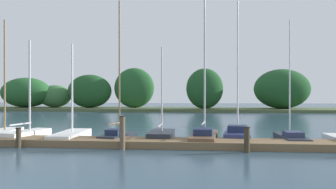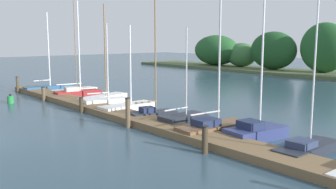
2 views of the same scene
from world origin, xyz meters
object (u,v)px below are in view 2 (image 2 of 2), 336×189
at_px(mooring_piling_4, 205,140).
at_px(channel_buoy_0, 11,99).
at_px(sailboat_1, 76,90).
at_px(mooring_piling_1, 44,94).
at_px(sailboat_6, 154,112).
at_px(sailboat_10, 308,147).
at_px(mooring_piling_2, 81,105).
at_px(sailboat_4, 107,101).
at_px(mooring_piling_3, 128,113).
at_px(mooring_piling_0, 17,85).
at_px(sailboat_0, 49,87).
at_px(sailboat_5, 130,107).
at_px(sailboat_9, 257,130).
at_px(sailboat_3, 105,96).
at_px(sailboat_7, 185,119).
at_px(sailboat_2, 78,91).
at_px(sailboat_8, 215,126).

distance_m(mooring_piling_4, channel_buoy_0, 17.45).
distance_m(sailboat_1, channel_buoy_0, 6.16).
relative_size(sailboat_1, mooring_piling_1, 7.59).
bearing_deg(sailboat_6, sailboat_10, -72.79).
relative_size(mooring_piling_2, mooring_piling_4, 0.85).
xyz_separation_m(sailboat_4, mooring_piling_4, (11.69, -2.57, 0.21)).
bearing_deg(sailboat_4, mooring_piling_3, -99.84).
distance_m(mooring_piling_0, mooring_piling_3, 16.84).
height_order(sailboat_0, mooring_piling_2, sailboat_0).
distance_m(sailboat_5, sailboat_6, 2.75).
xyz_separation_m(sailboat_9, mooring_piling_4, (-0.01, -3.53, 0.18)).
bearing_deg(sailboat_3, mooring_piling_4, -118.00).
bearing_deg(channel_buoy_0, sailboat_7, 20.42).
height_order(sailboat_5, mooring_piling_3, sailboat_5).
height_order(sailboat_1, mooring_piling_1, sailboat_1).
bearing_deg(sailboat_10, mooring_piling_4, 139.03).
bearing_deg(sailboat_1, sailboat_3, -96.36).
xyz_separation_m(sailboat_9, mooring_piling_1, (-16.85, -3.34, 0.13)).
height_order(sailboat_6, sailboat_10, sailboat_6).
bearing_deg(channel_buoy_0, sailboat_4, 39.47).
distance_m(sailboat_5, mooring_piling_1, 8.00).
relative_size(sailboat_7, mooring_piling_3, 3.27).
bearing_deg(mooring_piling_3, mooring_piling_2, 179.86).
relative_size(mooring_piling_3, mooring_piling_4, 1.37).
xyz_separation_m(sailboat_2, sailboat_6, (10.45, -0.57, -0.04)).
xyz_separation_m(sailboat_2, sailboat_3, (3.01, 0.66, -0.12)).
bearing_deg(sailboat_4, mooring_piling_2, -148.64).
distance_m(sailboat_9, mooring_piling_2, 11.37).
height_order(sailboat_3, sailboat_4, sailboat_3).
distance_m(sailboat_5, sailboat_8, 7.42).
xyz_separation_m(sailboat_5, sailboat_8, (7.42, -0.09, 0.09)).
distance_m(sailboat_5, sailboat_7, 5.10).
relative_size(sailboat_1, sailboat_7, 1.54).
bearing_deg(mooring_piling_2, sailboat_7, 21.64).
distance_m(sailboat_3, sailboat_6, 7.54).
relative_size(sailboat_1, sailboat_4, 1.42).
height_order(sailboat_2, sailboat_5, sailboat_2).
bearing_deg(sailboat_8, sailboat_0, 95.73).
distance_m(sailboat_9, mooring_piling_3, 6.64).
distance_m(sailboat_0, sailboat_10, 24.29).
bearing_deg(mooring_piling_3, sailboat_1, 164.35).
distance_m(sailboat_7, mooring_piling_0, 18.56).
bearing_deg(mooring_piling_0, mooring_piling_3, -0.15).
xyz_separation_m(sailboat_0, sailboat_1, (2.59, 1.27, -0.09)).
bearing_deg(sailboat_10, sailboat_8, 96.04).
height_order(sailboat_1, sailboat_7, sailboat_1).
xyz_separation_m(sailboat_7, sailboat_8, (2.32, -0.16, 0.06)).
relative_size(sailboat_10, mooring_piling_1, 6.26).
bearing_deg(sailboat_5, mooring_piling_3, -128.38).
relative_size(sailboat_0, sailboat_6, 0.89).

